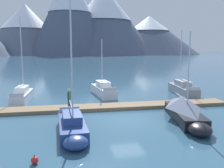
{
  "coord_description": "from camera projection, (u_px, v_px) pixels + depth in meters",
  "views": [
    {
      "loc": [
        -4.99,
        -17.95,
        5.59
      ],
      "look_at": [
        0.0,
        6.0,
        2.0
      ],
      "focal_mm": 39.24,
      "sensor_mm": 36.0,
      "label": 1
    }
  ],
  "objects": [
    {
      "name": "mooring_buoy_channel_marker",
      "position": [
        35.0,
        160.0,
        11.91
      ],
      "size": [
        0.37,
        0.37,
        0.45
      ],
      "color": "red",
      "rests_on": "ground"
    },
    {
      "name": "sailboat_nearest_berth",
      "position": [
        23.0,
        94.0,
        26.63
      ],
      "size": [
        1.86,
        6.65,
        8.97
      ],
      "color": "white",
      "rests_on": "ground"
    },
    {
      "name": "mountain_rear_spur",
      "position": [
        149.0,
        35.0,
        228.97
      ],
      "size": [
        92.43,
        92.43,
        35.19
      ],
      "color": "#424C60",
      "rests_on": "ground"
    },
    {
      "name": "dock",
      "position": [
        116.0,
        106.0,
        23.06
      ],
      "size": [
        21.97,
        2.53,
        0.3
      ],
      "color": "#846B4C",
      "rests_on": "ground"
    },
    {
      "name": "sailboat_second_berth",
      "position": [
        72.0,
        127.0,
        15.81
      ],
      "size": [
        1.82,
        6.17,
        9.12
      ],
      "color": "navy",
      "rests_on": "ground"
    },
    {
      "name": "sailboat_far_berth",
      "position": [
        182.0,
        88.0,
        30.14
      ],
      "size": [
        2.54,
        7.3,
        7.81
      ],
      "color": "#93939E",
      "rests_on": "ground"
    },
    {
      "name": "mountain_shoulder_ridge",
      "position": [
        70.0,
        10.0,
        196.15
      ],
      "size": [
        66.03,
        66.03,
        67.65
      ],
      "color": "#4C566B",
      "rests_on": "ground"
    },
    {
      "name": "ground_plane",
      "position": [
        128.0,
        120.0,
        19.2
      ],
      "size": [
        700.0,
        700.0,
        0.0
      ],
      "primitive_type": "plane",
      "color": "#335B75"
    },
    {
      "name": "mountain_east_summit",
      "position": [
        104.0,
        19.0,
        213.97
      ],
      "size": [
        91.58,
        91.58,
        58.58
      ],
      "color": "#4C566B",
      "rests_on": "ground"
    },
    {
      "name": "person_on_dock",
      "position": [
        69.0,
        97.0,
        21.98
      ],
      "size": [
        0.38,
        0.53,
        1.69
      ],
      "color": "#384256",
      "rests_on": "dock"
    },
    {
      "name": "sailboat_mid_dock_starboard",
      "position": [
        185.0,
        110.0,
        18.85
      ],
      "size": [
        3.22,
        7.64,
        6.81
      ],
      "color": "black",
      "rests_on": "ground"
    },
    {
      "name": "mountain_central_massif",
      "position": [
        26.0,
        28.0,
        212.02
      ],
      "size": [
        78.73,
        78.73,
        43.54
      ],
      "color": "slate",
      "rests_on": "ground"
    },
    {
      "name": "sailboat_mid_dock_port",
      "position": [
        102.0,
        89.0,
        29.53
      ],
      "size": [
        2.27,
        6.94,
        6.62
      ],
      "color": "silver",
      "rests_on": "ground"
    }
  ]
}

